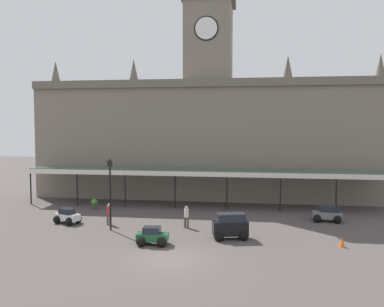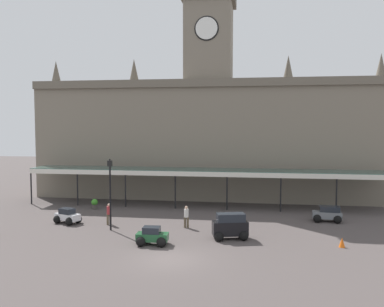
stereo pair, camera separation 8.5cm
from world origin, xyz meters
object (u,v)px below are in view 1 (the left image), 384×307
Objects in this scene: car_black_van at (230,227)px; car_grey_estate at (327,215)px; pedestrian_crossing_forecourt at (186,216)px; traffic_cone at (342,242)px; car_white_sedan at (67,217)px; pedestrian_beside_cars at (109,213)px; victorian_lamppost at (110,186)px; car_green_sedan at (152,237)px; planter_near_kerb at (94,204)px.

car_grey_estate is (7.50, 6.14, -0.24)m from car_black_van.
pedestrian_crossing_forecourt is 2.70× the size of traffic_cone.
car_white_sedan is at bearing -170.09° from car_grey_estate.
pedestrian_beside_cars is at bearing 164.81° from car_black_van.
car_white_sedan is at bearing 179.96° from pedestrian_crossing_forecourt.
pedestrian_beside_cars is (-17.10, -3.54, 0.34)m from car_grey_estate.
pedestrian_crossing_forecourt is at bearing 15.55° from victorian_lamppost.
pedestrian_beside_cars is 0.31× the size of victorian_lamppost.
car_white_sedan is 9.33m from car_green_sedan.
car_white_sedan is 3.61× the size of traffic_cone.
car_black_van reaches higher than pedestrian_beside_cars.
planter_near_kerb is (-20.14, 8.86, 0.18)m from traffic_cone.
car_green_sedan is 0.90× the size of car_grey_estate.
pedestrian_crossing_forecourt is (-10.96, -3.59, 0.34)m from car_grey_estate.
pedestrian_beside_cars is 2.93m from victorian_lamppost.
pedestrian_beside_cars is (3.42, 0.05, 0.41)m from car_white_sedan.
traffic_cone is (7.18, -0.84, -0.50)m from car_black_van.
car_grey_estate is at bearing 33.58° from car_green_sedan.
planter_near_kerb is at bearing 89.33° from car_white_sedan.
car_green_sedan is 1.25× the size of pedestrian_beside_cars.
car_white_sedan and car_green_sedan have the same top height.
car_green_sedan is at bearing -146.42° from car_grey_estate.
car_grey_estate is 3.76× the size of traffic_cone.
car_white_sedan is at bearing 159.73° from victorian_lamppost.
car_black_van is 15.24m from planter_near_kerb.
pedestrian_beside_cars is (-4.65, 4.73, 0.41)m from car_green_sedan.
victorian_lamppost is (4.12, -1.52, 2.78)m from car_white_sedan.
traffic_cone is 22.00m from planter_near_kerb.
victorian_lamppost is at bearing 173.33° from traffic_cone.
car_black_van is 0.48× the size of victorian_lamppost.
car_grey_estate is 11.54m from pedestrian_crossing_forecourt.
pedestrian_crossing_forecourt is at bearing -0.04° from car_white_sedan.
car_green_sedan is at bearing -174.00° from traffic_cone.
pedestrian_beside_cars is at bearing -168.31° from car_grey_estate.
car_white_sedan is 1.07× the size of car_green_sedan.
car_black_van is 9.95m from pedestrian_beside_cars.
car_green_sedan is at bearing -107.68° from pedestrian_crossing_forecourt.
pedestrian_beside_cars is 6.38m from planter_near_kerb.
car_black_van is 4.14× the size of traffic_cone.
car_green_sedan reaches higher than planter_near_kerb.
victorian_lamppost is 8.54m from planter_near_kerb.
pedestrian_crossing_forecourt is at bearing -0.51° from pedestrian_beside_cars.
car_black_van is at bearing 173.31° from traffic_cone.
car_black_van is at bearing -36.41° from pedestrian_crossing_forecourt.
planter_near_kerb is (-8.01, 10.13, -0.01)m from car_green_sedan.
car_green_sedan is 2.17× the size of planter_near_kerb.
car_black_van is at bearing -11.12° from car_white_sedan.
traffic_cone is (-0.32, -6.99, -0.26)m from car_grey_estate.
car_black_van is 1.10× the size of car_grey_estate.
planter_near_kerb is at bearing 174.78° from car_grey_estate.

